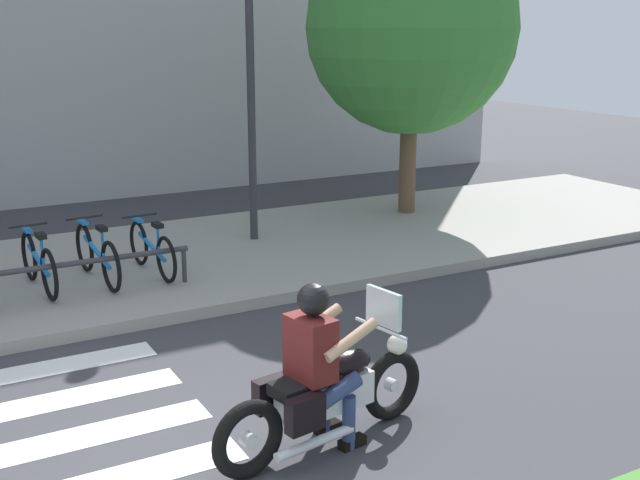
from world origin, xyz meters
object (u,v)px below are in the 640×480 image
object	(u,v)px
bicycle_4	(39,263)
bicycle_6	(152,249)
bicycle_5	(97,255)
rider	(319,355)
tree_near_rack	(412,28)
motorcycle	(326,394)
street_lamp	(251,76)

from	to	relation	value
bicycle_4	bicycle_6	world-z (taller)	bicycle_4
bicycle_4	bicycle_5	distance (m)	0.73
bicycle_5	bicycle_6	world-z (taller)	bicycle_5
rider	tree_near_rack	bearing A→B (deg)	50.13
motorcycle	bicycle_6	bearing A→B (deg)	89.36
street_lamp	bicycle_6	bearing A→B (deg)	-152.55
bicycle_6	street_lamp	world-z (taller)	street_lamp
bicycle_6	street_lamp	size ratio (longest dim) A/B	0.36
tree_near_rack	bicycle_4	bearing A→B (deg)	-167.88
motorcycle	bicycle_5	distance (m)	4.90
rider	tree_near_rack	xyz separation A→B (m)	(5.24, 6.28, 2.51)
motorcycle	street_lamp	bearing A→B (deg)	71.20
bicycle_5	motorcycle	bearing A→B (deg)	-82.12
motorcycle	tree_near_rack	distance (m)	8.61
bicycle_5	bicycle_6	size ratio (longest dim) A/B	1.08
bicycle_6	tree_near_rack	xyz separation A→B (m)	(5.11, 1.41, 2.84)
tree_near_rack	rider	bearing A→B (deg)	-129.87
rider	bicycle_4	xyz separation A→B (m)	(-1.32, 4.87, -0.32)
bicycle_6	street_lamp	distance (m)	3.07
rider	bicycle_4	world-z (taller)	rider
bicycle_5	tree_near_rack	bearing A→B (deg)	13.57
bicycle_5	bicycle_6	distance (m)	0.73
motorcycle	bicycle_6	world-z (taller)	motorcycle
tree_near_rack	bicycle_6	bearing A→B (deg)	-164.59
bicycle_4	tree_near_rack	xyz separation A→B (m)	(6.56, 1.41, 2.83)
street_lamp	tree_near_rack	size ratio (longest dim) A/B	0.85
motorcycle	bicycle_4	distance (m)	5.05
bicycle_6	tree_near_rack	distance (m)	6.01
bicycle_4	bicycle_5	xyz separation A→B (m)	(0.73, 0.00, 0.00)
bicycle_5	bicycle_6	xyz separation A→B (m)	(0.73, 0.00, -0.02)
street_lamp	bicycle_5	bearing A→B (deg)	-159.28
bicycle_4	street_lamp	world-z (taller)	street_lamp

